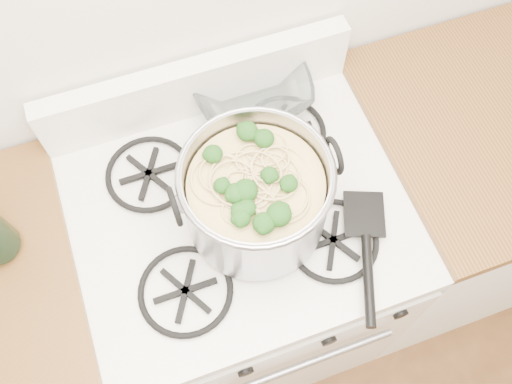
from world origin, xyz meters
name	(u,v)px	position (x,y,z in m)	size (l,w,h in m)	color
gas_range	(243,274)	(0.00, 1.26, 0.44)	(0.76, 0.66, 0.92)	white
counter_left	(75,327)	(-0.51, 1.26, 0.46)	(0.25, 0.65, 0.92)	silver
counter_right	(501,182)	(0.88, 1.26, 0.46)	(1.00, 0.65, 0.92)	silver
stock_pot	(256,197)	(0.03, 1.22, 1.02)	(0.34, 0.31, 0.21)	#97979F
spatula	(365,213)	(0.26, 1.14, 0.94)	(0.29, 0.31, 0.02)	black
glass_bowl	(250,91)	(0.13, 1.54, 0.94)	(0.11, 0.11, 0.03)	white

